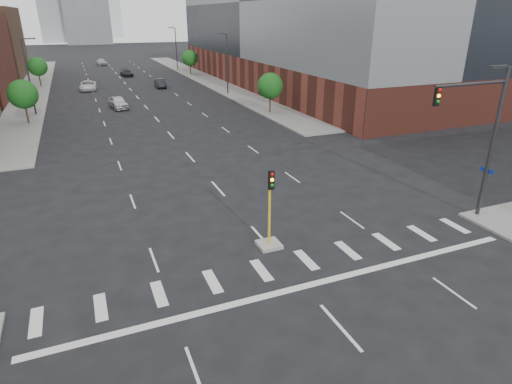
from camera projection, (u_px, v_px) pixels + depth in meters
ground at (371, 361)px, 15.43m from camera, size 400.00×400.00×0.00m
sidewalk_left_far at (35, 87)px, 73.25m from camera, size 5.00×92.00×0.15m
sidewalk_right_far at (204, 78)px, 83.85m from camera, size 5.00×92.00×0.15m
building_right_main at (305, 19)px, 72.84m from camera, size 24.00×70.00×22.00m
median_traffic_signal at (269, 231)px, 22.71m from camera, size 1.20×1.20×4.40m
mast_arm_signal at (485, 128)px, 24.12m from camera, size 5.12×0.90×9.07m
streetlight_right_a at (226, 61)px, 65.18m from camera, size 1.60×0.22×9.07m
streetlight_right_b at (176, 47)px, 95.05m from camera, size 1.60×0.22×9.07m
streetlight_left at (29, 74)px, 51.44m from camera, size 1.60×0.22×9.07m
tree_left_near at (23, 94)px, 47.59m from camera, size 3.20×3.20×4.85m
tree_left_far at (37, 67)px, 73.19m from camera, size 3.20×3.20×4.85m
tree_right_near at (270, 86)px, 53.21m from camera, size 3.20×3.20×4.85m
tree_right_far at (190, 58)px, 87.35m from camera, size 3.20×3.20×4.85m
car_near_left at (118, 102)px, 56.90m from camera, size 2.49×4.90×1.60m
car_mid_right at (160, 83)px, 73.30m from camera, size 1.68×4.46×1.45m
car_far_left at (88, 86)px, 70.73m from camera, size 2.90×5.60×1.51m
car_deep_right at (127, 73)px, 86.76m from camera, size 2.38×4.80×1.34m
car_distant at (101, 62)px, 105.95m from camera, size 2.23×4.93×1.64m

